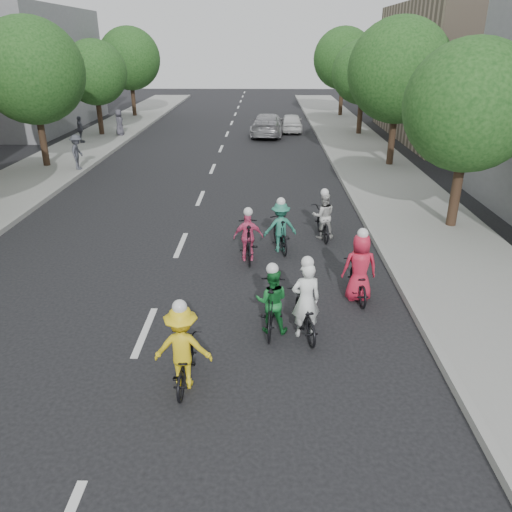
{
  "coord_description": "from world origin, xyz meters",
  "views": [
    {
      "loc": [
        2.58,
        -9.22,
        5.79
      ],
      "look_at": [
        2.38,
        1.87,
        1.0
      ],
      "focal_mm": 35.0,
      "sensor_mm": 36.0,
      "label": 1
    }
  ],
  "objects_px": {
    "cyclist_6": "(272,304)",
    "follow_car_trail": "(291,123)",
    "cyclist_1": "(248,239)",
    "follow_car_lead": "(268,125)",
    "spectator_1": "(80,129)",
    "spectator_2": "(119,122)",
    "cyclist_3": "(323,220)",
    "cyclist_5": "(359,274)",
    "spectator_0": "(77,152)",
    "cyclist_2": "(305,309)",
    "cyclist_0": "(183,354)",
    "cyclist_4": "(280,230)"
  },
  "relations": [
    {
      "from": "cyclist_1",
      "to": "cyclist_6",
      "type": "bearing_deg",
      "value": 94.75
    },
    {
      "from": "cyclist_1",
      "to": "spectator_1",
      "type": "distance_m",
      "value": 20.06
    },
    {
      "from": "cyclist_2",
      "to": "cyclist_0",
      "type": "bearing_deg",
      "value": 27.67
    },
    {
      "from": "cyclist_5",
      "to": "spectator_2",
      "type": "relative_size",
      "value": 1.13
    },
    {
      "from": "follow_car_trail",
      "to": "follow_car_lead",
      "type": "bearing_deg",
      "value": 45.94
    },
    {
      "from": "spectator_0",
      "to": "follow_car_trail",
      "type": "bearing_deg",
      "value": -44.82
    },
    {
      "from": "cyclist_3",
      "to": "follow_car_trail",
      "type": "height_order",
      "value": "cyclist_3"
    },
    {
      "from": "cyclist_6",
      "to": "follow_car_trail",
      "type": "relative_size",
      "value": 0.51
    },
    {
      "from": "cyclist_2",
      "to": "spectator_1",
      "type": "xyz_separation_m",
      "value": [
        -11.95,
        20.97,
        0.34
      ]
    },
    {
      "from": "cyclist_1",
      "to": "cyclist_3",
      "type": "relative_size",
      "value": 1.02
    },
    {
      "from": "cyclist_2",
      "to": "spectator_1",
      "type": "distance_m",
      "value": 24.14
    },
    {
      "from": "spectator_0",
      "to": "spectator_1",
      "type": "bearing_deg",
      "value": 15.11
    },
    {
      "from": "cyclist_2",
      "to": "spectator_2",
      "type": "relative_size",
      "value": 1.13
    },
    {
      "from": "spectator_0",
      "to": "spectator_1",
      "type": "distance_m",
      "value": 7.14
    },
    {
      "from": "cyclist_5",
      "to": "follow_car_lead",
      "type": "xyz_separation_m",
      "value": [
        -2.08,
        22.79,
        0.08
      ]
    },
    {
      "from": "cyclist_3",
      "to": "spectator_0",
      "type": "bearing_deg",
      "value": -42.56
    },
    {
      "from": "follow_car_trail",
      "to": "spectator_1",
      "type": "bearing_deg",
      "value": 21.86
    },
    {
      "from": "spectator_1",
      "to": "spectator_2",
      "type": "xyz_separation_m",
      "value": [
        1.63,
        2.66,
        0.03
      ]
    },
    {
      "from": "follow_car_lead",
      "to": "cyclist_1",
      "type": "bearing_deg",
      "value": 93.59
    },
    {
      "from": "cyclist_4",
      "to": "spectator_0",
      "type": "distance_m",
      "value": 13.36
    },
    {
      "from": "cyclist_6",
      "to": "spectator_0",
      "type": "relative_size",
      "value": 1.14
    },
    {
      "from": "follow_car_lead",
      "to": "spectator_2",
      "type": "distance_m",
      "value": 9.68
    },
    {
      "from": "cyclist_0",
      "to": "cyclist_2",
      "type": "distance_m",
      "value": 2.91
    },
    {
      "from": "follow_car_lead",
      "to": "cyclist_5",
      "type": "bearing_deg",
      "value": 100.62
    },
    {
      "from": "cyclist_1",
      "to": "spectator_2",
      "type": "distance_m",
      "value": 21.63
    },
    {
      "from": "cyclist_3",
      "to": "spectator_2",
      "type": "relative_size",
      "value": 1.14
    },
    {
      "from": "follow_car_lead",
      "to": "spectator_1",
      "type": "xyz_separation_m",
      "value": [
        -11.27,
        -3.45,
        0.21
      ]
    },
    {
      "from": "cyclist_5",
      "to": "spectator_0",
      "type": "bearing_deg",
      "value": -51.31
    },
    {
      "from": "cyclist_4",
      "to": "follow_car_trail",
      "type": "xyz_separation_m",
      "value": [
        1.32,
        21.41,
        -0.02
      ]
    },
    {
      "from": "cyclist_0",
      "to": "cyclist_5",
      "type": "xyz_separation_m",
      "value": [
        3.71,
        3.39,
        -0.01
      ]
    },
    {
      "from": "cyclist_3",
      "to": "cyclist_0",
      "type": "bearing_deg",
      "value": 61.91
    },
    {
      "from": "cyclist_3",
      "to": "follow_car_lead",
      "type": "relative_size",
      "value": 0.37
    },
    {
      "from": "cyclist_1",
      "to": "follow_car_lead",
      "type": "bearing_deg",
      "value": -96.34
    },
    {
      "from": "spectator_1",
      "to": "cyclist_2",
      "type": "bearing_deg",
      "value": -171.92
    },
    {
      "from": "cyclist_4",
      "to": "spectator_2",
      "type": "height_order",
      "value": "spectator_2"
    },
    {
      "from": "cyclist_1",
      "to": "cyclist_5",
      "type": "relative_size",
      "value": 1.03
    },
    {
      "from": "cyclist_3",
      "to": "spectator_0",
      "type": "xyz_separation_m",
      "value": [
        -10.73,
        8.41,
        0.39
      ]
    },
    {
      "from": "spectator_1",
      "to": "follow_car_lead",
      "type": "bearing_deg",
      "value": -94.59
    },
    {
      "from": "cyclist_5",
      "to": "cyclist_6",
      "type": "bearing_deg",
      "value": 32.05
    },
    {
      "from": "cyclist_3",
      "to": "follow_car_lead",
      "type": "bearing_deg",
      "value": -89.39
    },
    {
      "from": "cyclist_3",
      "to": "cyclist_5",
      "type": "relative_size",
      "value": 1.01
    },
    {
      "from": "cyclist_3",
      "to": "follow_car_trail",
      "type": "relative_size",
      "value": 0.51
    },
    {
      "from": "cyclist_0",
      "to": "cyclist_5",
      "type": "bearing_deg",
      "value": -136.87
    },
    {
      "from": "cyclist_4",
      "to": "cyclist_5",
      "type": "bearing_deg",
      "value": 108.93
    },
    {
      "from": "cyclist_0",
      "to": "cyclist_3",
      "type": "relative_size",
      "value": 0.95
    },
    {
      "from": "cyclist_1",
      "to": "spectator_1",
      "type": "height_order",
      "value": "spectator_1"
    },
    {
      "from": "cyclist_3",
      "to": "follow_car_lead",
      "type": "distance_m",
      "value": 18.72
    },
    {
      "from": "cyclist_2",
      "to": "cyclist_1",
      "type": "bearing_deg",
      "value": -81.2
    },
    {
      "from": "spectator_0",
      "to": "spectator_1",
      "type": "relative_size",
      "value": 1.05
    },
    {
      "from": "spectator_1",
      "to": "spectator_2",
      "type": "distance_m",
      "value": 3.12
    }
  ]
}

